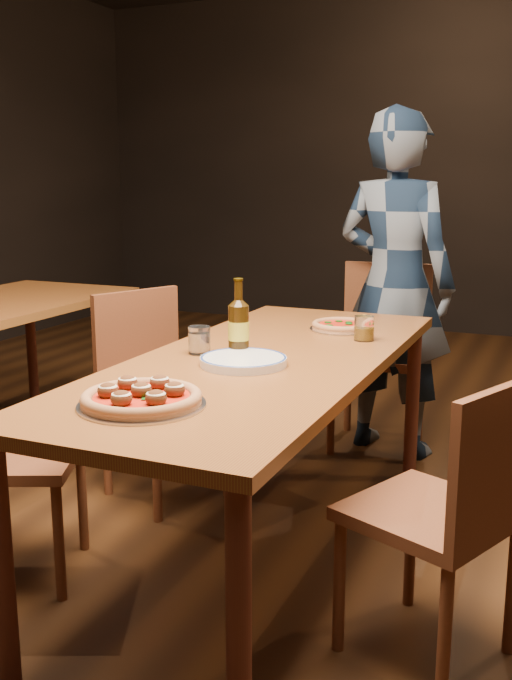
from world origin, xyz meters
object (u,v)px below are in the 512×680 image
at_px(pizza_meatball, 142,397).
at_px(water_glass, 199,340).
at_px(table_main, 262,377).
at_px(chair_main_sw, 165,393).
at_px(pizza_margherita, 342,326).
at_px(diner, 395,285).
at_px(chair_main_nw, 17,455).
at_px(amber_glass, 364,328).
at_px(beer_bottle, 239,329).
at_px(chair_main_e, 430,511).
at_px(chair_end, 379,354).
at_px(plate_stack, 243,361).

height_order(pizza_meatball, water_glass, water_glass).
height_order(table_main, chair_main_sw, chair_main_sw).
height_order(pizza_margherita, diner, diner).
xyz_separation_m(chair_main_nw, amber_glass, (0.97, 0.84, 0.36)).
bearing_deg(amber_glass, table_main, -121.50).
bearing_deg(water_glass, table_main, 9.54).
bearing_deg(diner, beer_bottle, 93.56).
bearing_deg(chair_main_sw, chair_main_nw, -165.42).
bearing_deg(amber_glass, beer_bottle, -129.21).
bearing_deg(pizza_meatball, water_glass, 103.23).
distance_m(chair_main_nw, amber_glass, 1.33).
bearing_deg(chair_main_sw, diner, -14.21).
height_order(chair_main_e, chair_end, chair_end).
distance_m(plate_stack, water_glass, 0.23).
bearing_deg(beer_bottle, table_main, 2.30).
height_order(table_main, pizza_meatball, pizza_meatball).
bearing_deg(plate_stack, pizza_meatball, -97.12).
height_order(table_main, chair_main_nw, chair_main_nw).
bearing_deg(chair_main_nw, chair_main_sw, -33.00).
relative_size(table_main, pizza_margherita, 7.71).
distance_m(pizza_meatball, amber_glass, 1.11).
height_order(chair_end, pizza_meatball, chair_end).
relative_size(pizza_meatball, water_glass, 3.60).
bearing_deg(amber_glass, chair_main_nw, -139.08).
bearing_deg(diner, pizza_meatball, 97.26).
bearing_deg(water_glass, chair_main_sw, 133.69).
height_order(chair_main_sw, water_glass, chair_main_sw).
distance_m(chair_end, plate_stack, 1.48).
bearing_deg(chair_main_nw, chair_end, -48.44).
relative_size(chair_main_sw, beer_bottle, 3.51).
height_order(chair_main_sw, pizza_meatball, chair_main_sw).
bearing_deg(pizza_meatball, chair_main_sw, 117.13).
bearing_deg(water_glass, plate_stack, -23.94).
height_order(chair_main_e, pizza_meatball, chair_main_e).
distance_m(table_main, chair_end, 1.34).
height_order(beer_bottle, water_glass, beer_bottle).
distance_m(chair_main_nw, plate_stack, 0.84).
xyz_separation_m(table_main, chair_main_sw, (-0.59, 0.35, -0.22)).
bearing_deg(pizza_meatball, chair_end, 85.32).
relative_size(pizza_meatball, beer_bottle, 1.33).
bearing_deg(water_glass, chair_end, 77.23).
bearing_deg(pizza_margherita, table_main, -100.97).
height_order(chair_main_sw, beer_bottle, beer_bottle).
height_order(pizza_meatball, amber_glass, amber_glass).
distance_m(chair_main_e, beer_bottle, 0.90).
bearing_deg(chair_main_nw, amber_glass, -72.83).
bearing_deg(beer_bottle, pizza_meatball, -89.17).
bearing_deg(pizza_margherita, diner, 86.50).
relative_size(table_main, water_glass, 20.59).
bearing_deg(beer_bottle, chair_main_sw, 145.05).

